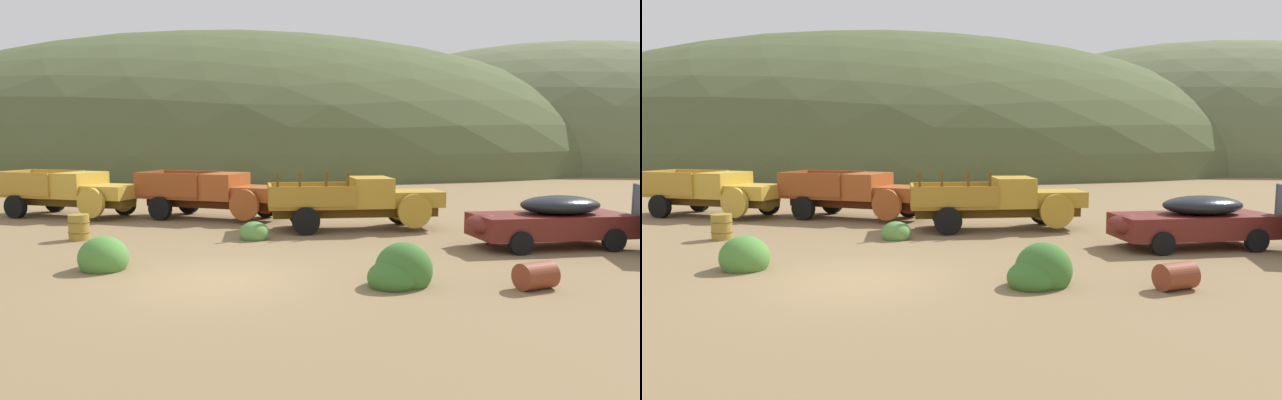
{
  "view_description": "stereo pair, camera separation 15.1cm",
  "coord_description": "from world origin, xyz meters",
  "views": [
    {
      "loc": [
        3.88,
        -11.84,
        3.21
      ],
      "look_at": [
        1.62,
        5.83,
        1.25
      ],
      "focal_mm": 30.36,
      "sensor_mm": 36.0,
      "label": 1
    },
    {
      "loc": [
        4.03,
        -11.82,
        3.21
      ],
      "look_at": [
        1.62,
        5.83,
        1.25
      ],
      "focal_mm": 30.36,
      "sensor_mm": 36.0,
      "label": 2
    }
  ],
  "objects": [
    {
      "name": "oil_drum_foreground",
      "position": [
        -6.07,
        4.34,
        0.42
      ],
      "size": [
        0.68,
        0.68,
        0.83
      ],
      "color": "olive",
      "rests_on": "ground"
    },
    {
      "name": "truck_oxide_orange",
      "position": [
        -2.92,
        9.47,
        1.03
      ],
      "size": [
        6.37,
        3.21,
        1.91
      ],
      "rotation": [
        0.0,
        0.0,
        -0.2
      ],
      "color": "#51220D",
      "rests_on": "ground"
    },
    {
      "name": "bush_near_barrel",
      "position": [
        4.16,
        0.05,
        0.3
      ],
      "size": [
        1.45,
        1.34,
        1.24
      ],
      "color": "#3D702D",
      "rests_on": "ground"
    },
    {
      "name": "bush_front_right",
      "position": [
        -3.19,
        0.7,
        0.28
      ],
      "size": [
        1.24,
        1.32,
        1.09
      ],
      "color": "#4C8438",
      "rests_on": "ground"
    },
    {
      "name": "bush_between_trucks",
      "position": [
        -0.47,
        5.16,
        0.2
      ],
      "size": [
        0.99,
        0.89,
        0.77
      ],
      "color": "#5B8E42",
      "rests_on": "ground"
    },
    {
      "name": "car_oxblood",
      "position": [
        8.6,
        4.96,
        0.82
      ],
      "size": [
        5.24,
        3.07,
        1.57
      ],
      "rotation": [
        0.0,
        0.0,
        3.43
      ],
      "color": "maroon",
      "rests_on": "ground"
    },
    {
      "name": "ground_plane",
      "position": [
        0.0,
        0.0,
        0.0
      ],
      "size": [
        300.0,
        300.0,
        0.0
      ],
      "primitive_type": "plane",
      "color": "olive"
    },
    {
      "name": "truck_mustard",
      "position": [
        3.06,
        7.7,
        1.01
      ],
      "size": [
        6.51,
        3.44,
        2.16
      ],
      "rotation": [
        0.0,
        0.0,
        0.24
      ],
      "color": "#593D12",
      "rests_on": "ground"
    },
    {
      "name": "hill_far_right",
      "position": [
        -18.15,
        59.43,
        0.0
      ],
      "size": [
        99.52,
        70.05,
        32.8
      ],
      "primitive_type": "ellipsoid",
      "color": "#4C5633",
      "rests_on": "ground"
    },
    {
      "name": "truck_faded_yellow",
      "position": [
        -9.12,
        9.32,
        1.03
      ],
      "size": [
        6.32,
        3.1,
        1.91
      ],
      "rotation": [
        0.0,
        0.0,
        -0.17
      ],
      "color": "brown",
      "rests_on": "ground"
    },
    {
      "name": "oil_drum_tipped",
      "position": [
        7.07,
        0.12,
        0.3
      ],
      "size": [
        1.01,
        0.92,
        0.59
      ],
      "color": "brown",
      "rests_on": "ground"
    },
    {
      "name": "hill_center",
      "position": [
        25.77,
        65.26,
        0.0
      ],
      "size": [
        75.51,
        55.77,
        31.41
      ],
      "primitive_type": "ellipsoid",
      "color": "#56603D",
      "rests_on": "ground"
    }
  ]
}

